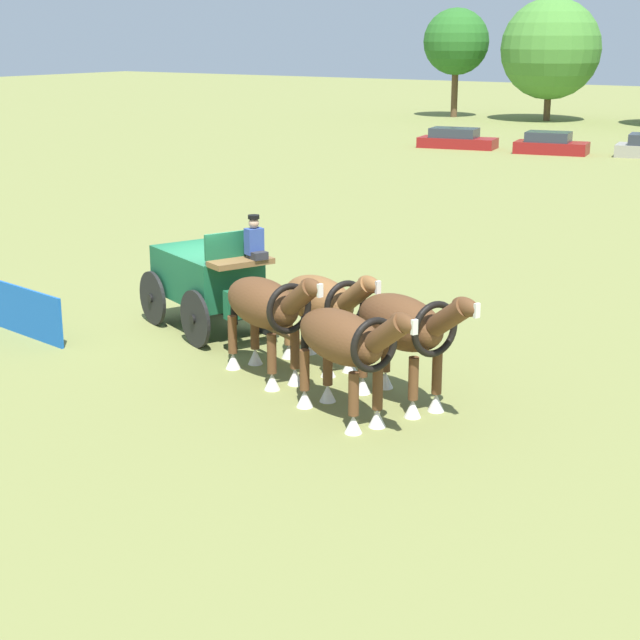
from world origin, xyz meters
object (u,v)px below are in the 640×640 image
(draft_horse_rear_off, at_px, (266,307))
(parked_vehicle_a, at_px, (456,139))
(show_wagon, at_px, (210,278))
(draft_horse_lead_off, at_px, (345,342))
(parked_vehicle_b, at_px, (550,144))
(draft_horse_lead_near, at_px, (405,327))
(draft_horse_rear_near, at_px, (322,303))

(draft_horse_rear_off, height_order, parked_vehicle_a, draft_horse_rear_off)
(show_wagon, distance_m, draft_horse_lead_off, 6.16)
(show_wagon, height_order, parked_vehicle_b, show_wagon)
(draft_horse_lead_near, bearing_deg, parked_vehicle_a, 115.24)
(draft_horse_lead_off, bearing_deg, draft_horse_rear_off, 157.94)
(draft_horse_lead_near, distance_m, parked_vehicle_a, 42.32)
(show_wagon, height_order, draft_horse_rear_near, show_wagon)
(show_wagon, bearing_deg, parked_vehicle_a, 108.36)
(draft_horse_rear_near, relative_size, draft_horse_lead_off, 0.98)
(draft_horse_rear_near, relative_size, parked_vehicle_b, 0.71)
(show_wagon, xyz_separation_m, draft_horse_lead_off, (5.43, -2.91, 0.19))
(draft_horse_rear_near, xyz_separation_m, parked_vehicle_b, (-10.07, 37.60, -0.80))
(draft_horse_lead_off, xyz_separation_m, parked_vehicle_a, (-17.57, 39.48, -0.91))
(draft_horse_rear_off, relative_size, draft_horse_lead_near, 1.01)
(parked_vehicle_a, bearing_deg, show_wagon, -71.64)
(draft_horse_rear_near, height_order, parked_vehicle_a, draft_horse_rear_near)
(draft_horse_rear_off, xyz_separation_m, draft_horse_lead_off, (2.41, -0.98, -0.03))
(draft_horse_rear_near, xyz_separation_m, draft_horse_lead_near, (2.40, -0.97, 0.14))
(draft_horse_rear_off, bearing_deg, draft_horse_lead_off, -22.06)
(draft_horse_lead_off, bearing_deg, show_wagon, 151.83)
(draft_horse_lead_off, bearing_deg, draft_horse_lead_near, 68.36)
(draft_horse_lead_near, height_order, draft_horse_lead_off, draft_horse_lead_near)
(draft_horse_lead_near, xyz_separation_m, draft_horse_lead_off, (-0.48, -1.21, -0.05))
(draft_horse_rear_near, height_order, draft_horse_rear_off, draft_horse_rear_off)
(parked_vehicle_a, bearing_deg, parked_vehicle_b, 3.05)
(draft_horse_rear_near, distance_m, draft_horse_lead_off, 2.91)
(draft_horse_rear_near, xyz_separation_m, parked_vehicle_a, (-15.64, 37.30, -0.83))
(draft_horse_lead_off, distance_m, parked_vehicle_b, 41.56)
(draft_horse_rear_off, bearing_deg, parked_vehicle_a, 111.48)
(draft_horse_lead_near, xyz_separation_m, parked_vehicle_a, (-18.04, 38.27, -0.96))
(draft_horse_lead_off, relative_size, parked_vehicle_a, 0.66)
(draft_horse_rear_near, bearing_deg, parked_vehicle_a, 112.75)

